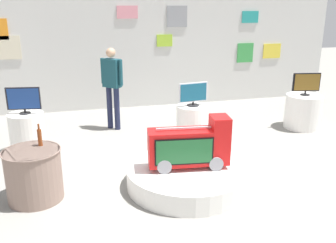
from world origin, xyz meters
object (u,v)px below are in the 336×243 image
(display_pedestal_center_rear, at_px, (193,124))
(bottle_on_side_table, at_px, (40,137))
(tv_on_left_rear, at_px, (306,83))
(display_pedestal_right_rear, at_px, (28,133))
(shopper_browsing_near_truck, at_px, (112,82))
(display_pedestal_left_rear, at_px, (303,112))
(tv_on_center_rear, at_px, (193,94))
(side_table_round, at_px, (34,174))
(main_display_pedestal, at_px, (188,176))
(novelty_firetruck_tv, at_px, (190,147))
(tv_on_right_rear, at_px, (23,99))

(display_pedestal_center_rear, bearing_deg, bottle_on_side_table, -151.63)
(tv_on_left_rear, xyz_separation_m, display_pedestal_right_rear, (-5.75, 0.04, -0.64))
(tv_on_left_rear, relative_size, shopper_browsing_near_truck, 0.34)
(display_pedestal_right_rear, bearing_deg, shopper_browsing_near_truck, 29.27)
(display_pedestal_left_rear, xyz_separation_m, display_pedestal_center_rear, (-2.63, -0.21, 0.00))
(tv_on_left_rear, distance_m, bottle_on_side_table, 5.64)
(tv_on_center_rear, xyz_separation_m, shopper_browsing_near_truck, (-1.43, 1.20, 0.06))
(display_pedestal_center_rear, bearing_deg, display_pedestal_left_rear, 4.63)
(display_pedestal_left_rear, bearing_deg, display_pedestal_center_rear, -175.37)
(side_table_round, bearing_deg, tv_on_left_rear, 18.53)
(tv_on_left_rear, relative_size, side_table_round, 0.76)
(tv_on_left_rear, height_order, display_pedestal_center_rear, tv_on_left_rear)
(main_display_pedestal, height_order, shopper_browsing_near_truck, shopper_browsing_near_truck)
(tv_on_center_rear, height_order, shopper_browsing_near_truck, shopper_browsing_near_truck)
(tv_on_center_rear, bearing_deg, shopper_browsing_near_truck, 139.91)
(bottle_on_side_table, bearing_deg, tv_on_center_rear, 28.31)
(display_pedestal_right_rear, distance_m, bottle_on_side_table, 1.84)
(display_pedestal_center_rear, bearing_deg, tv_on_center_rear, -96.89)
(display_pedestal_left_rear, xyz_separation_m, tv_on_left_rear, (0.00, -0.00, 0.64))
(bottle_on_side_table, bearing_deg, novelty_firetruck_tv, -8.30)
(display_pedestal_right_rear, bearing_deg, tv_on_left_rear, -0.42)
(tv_on_left_rear, bearing_deg, bottle_on_side_table, -162.54)
(bottle_on_side_table, distance_m, shopper_browsing_near_truck, 2.99)
(tv_on_right_rear, bearing_deg, novelty_firetruck_tv, -39.29)
(tv_on_left_rear, height_order, bottle_on_side_table, tv_on_left_rear)
(tv_on_right_rear, height_order, side_table_round, tv_on_right_rear)
(main_display_pedestal, xyz_separation_m, novelty_firetruck_tv, (0.02, -0.01, 0.47))
(shopper_browsing_near_truck, bearing_deg, display_pedestal_left_rear, -13.64)
(display_pedestal_left_rear, relative_size, tv_on_left_rear, 1.32)
(side_table_round, xyz_separation_m, shopper_browsing_near_truck, (1.43, 2.83, 0.66))
(display_pedestal_right_rear, height_order, side_table_round, display_pedestal_right_rear)
(tv_on_center_rear, xyz_separation_m, side_table_round, (-2.86, -1.63, -0.61))
(display_pedestal_left_rear, relative_size, side_table_round, 1.00)
(display_pedestal_center_rear, distance_m, tv_on_center_rear, 0.61)
(display_pedestal_right_rear, relative_size, tv_on_right_rear, 1.25)
(tv_on_right_rear, distance_m, shopper_browsing_near_truck, 1.94)
(tv_on_right_rear, bearing_deg, display_pedestal_right_rear, 99.46)
(side_table_round, bearing_deg, display_pedestal_right_rear, 97.88)
(display_pedestal_center_rear, distance_m, bottle_on_side_table, 3.16)
(main_display_pedestal, height_order, tv_on_left_rear, tv_on_left_rear)
(tv_on_left_rear, bearing_deg, tv_on_center_rear, -175.37)
(tv_on_right_rear, bearing_deg, main_display_pedestal, -39.41)
(tv_on_left_rear, bearing_deg, display_pedestal_center_rear, -175.47)
(tv_on_center_rear, relative_size, tv_on_right_rear, 1.00)
(main_display_pedestal, height_order, tv_on_right_rear, tv_on_right_rear)
(novelty_firetruck_tv, height_order, side_table_round, novelty_firetruck_tv)
(display_pedestal_center_rear, height_order, shopper_browsing_near_truck, shopper_browsing_near_truck)
(main_display_pedestal, xyz_separation_m, tv_on_center_rear, (0.65, 1.78, 0.83))
(main_display_pedestal, distance_m, tv_on_left_rear, 3.94)
(tv_on_center_rear, bearing_deg, bottle_on_side_table, -151.69)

